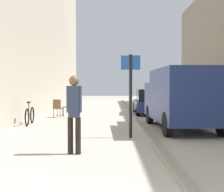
# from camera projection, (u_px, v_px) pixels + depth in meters

# --- Properties ---
(ground_plane) EXTENTS (80.00, 80.00, 0.00)m
(ground_plane) POSITION_uv_depth(u_px,v_px,m) (103.00, 120.00, 15.00)
(ground_plane) COLOR #A8A093
(kerb_strip) EXTENTS (0.16, 40.00, 0.12)m
(kerb_strip) POSITION_uv_depth(u_px,v_px,m) (135.00, 119.00, 15.00)
(kerb_strip) COLOR gray
(kerb_strip) RESTS_ON ground_plane
(pedestrian_main_foreground) EXTENTS (0.37, 0.24, 1.86)m
(pedestrian_main_foreground) POSITION_uv_depth(u_px,v_px,m) (74.00, 109.00, 7.36)
(pedestrian_main_foreground) COLOR black
(pedestrian_main_foreground) RESTS_ON ground_plane
(delivery_van) EXTENTS (2.20, 5.17, 2.24)m
(delivery_van) POSITION_uv_depth(u_px,v_px,m) (181.00, 97.00, 11.72)
(delivery_van) COLOR navy
(delivery_van) RESTS_ON ground_plane
(parked_car) EXTENTS (1.92, 4.24, 1.45)m
(parked_car) POSITION_uv_depth(u_px,v_px,m) (150.00, 102.00, 18.46)
(parked_car) COLOR navy
(parked_car) RESTS_ON ground_plane
(street_sign_post) EXTENTS (0.60, 0.10, 2.60)m
(street_sign_post) POSITION_uv_depth(u_px,v_px,m) (130.00, 88.00, 9.75)
(street_sign_post) COLOR black
(street_sign_post) RESTS_ON ground_plane
(bicycle_leaning) EXTENTS (0.16, 1.77, 0.98)m
(bicycle_leaning) POSITION_uv_depth(u_px,v_px,m) (29.00, 116.00, 13.15)
(bicycle_leaning) COLOR black
(bicycle_leaning) RESTS_ON ground_plane
(cafe_chair_near_window) EXTENTS (0.44, 0.44, 0.94)m
(cafe_chair_near_window) POSITION_uv_depth(u_px,v_px,m) (67.00, 106.00, 17.39)
(cafe_chair_near_window) COLOR brown
(cafe_chair_near_window) RESTS_ON ground_plane
(cafe_chair_by_doorway) EXTENTS (0.55, 0.55, 0.94)m
(cafe_chair_by_doorway) POSITION_uv_depth(u_px,v_px,m) (57.00, 107.00, 16.19)
(cafe_chair_by_doorway) COLOR brown
(cafe_chair_by_doorway) RESTS_ON ground_plane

